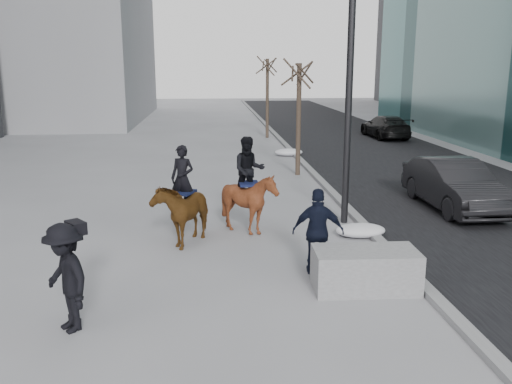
{
  "coord_description": "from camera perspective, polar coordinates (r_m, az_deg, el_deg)",
  "views": [
    {
      "loc": [
        -0.96,
        -9.87,
        4.1
      ],
      "look_at": [
        0.0,
        1.2,
        1.5
      ],
      "focal_mm": 38.0,
      "sensor_mm": 36.0,
      "label": 1
    }
  ],
  "objects": [
    {
      "name": "ground",
      "position": [
        10.74,
        0.56,
        -9.29
      ],
      "size": [
        120.0,
        120.0,
        0.0
      ],
      "primitive_type": "plane",
      "color": "gray",
      "rests_on": "ground"
    },
    {
      "name": "road",
      "position": [
        21.8,
        16.57,
        1.79
      ],
      "size": [
        8.0,
        90.0,
        0.01
      ],
      "primitive_type": "cube",
      "color": "black",
      "rests_on": "ground"
    },
    {
      "name": "curb",
      "position": [
        20.67,
        6.19,
        1.82
      ],
      "size": [
        0.25,
        90.0,
        0.12
      ],
      "primitive_type": "cube",
      "color": "gray",
      "rests_on": "ground"
    },
    {
      "name": "planter",
      "position": [
        10.41,
        11.43,
        -8.03
      ],
      "size": [
        1.96,
        1.03,
        0.77
      ],
      "primitive_type": "cube",
      "rotation": [
        0.0,
        0.0,
        -0.03
      ],
      "color": "#949597",
      "rests_on": "ground"
    },
    {
      "name": "car_near",
      "position": [
        16.76,
        20.12,
        0.73
      ],
      "size": [
        1.59,
        4.42,
        1.45
      ],
      "primitive_type": "imported",
      "rotation": [
        0.0,
        0.0,
        0.01
      ],
      "color": "black",
      "rests_on": "ground"
    },
    {
      "name": "car_far",
      "position": [
        32.43,
        13.46,
        6.72
      ],
      "size": [
        1.97,
        4.55,
        1.31
      ],
      "primitive_type": "imported",
      "rotation": [
        0.0,
        0.0,
        3.17
      ],
      "color": "black",
      "rests_on": "ground"
    },
    {
      "name": "tree_near",
      "position": [
        20.57,
        4.51,
        8.19
      ],
      "size": [
        1.2,
        1.2,
        4.65
      ],
      "primitive_type": null,
      "color": "#32241D",
      "rests_on": "ground"
    },
    {
      "name": "tree_far",
      "position": [
        31.45,
        1.2,
        10.24
      ],
      "size": [
        1.2,
        1.2,
        4.98
      ],
      "primitive_type": null,
      "color": "#342B1E",
      "rests_on": "ground"
    },
    {
      "name": "mounted_left",
      "position": [
        12.87,
        -7.69,
        -1.56
      ],
      "size": [
        1.48,
        1.95,
        2.3
      ],
      "color": "#4F2E0F",
      "rests_on": "ground"
    },
    {
      "name": "mounted_right",
      "position": [
        13.39,
        -0.73,
        -0.36
      ],
      "size": [
        1.35,
        1.5,
        2.41
      ],
      "color": "#48220E",
      "rests_on": "ground"
    },
    {
      "name": "feeder",
      "position": [
        10.88,
        6.55,
        -4.16
      ],
      "size": [
        1.09,
        0.94,
        1.75
      ],
      "color": "black",
      "rests_on": "ground"
    },
    {
      "name": "camera_crew",
      "position": [
        9.03,
        -19.37,
        -8.47
      ],
      "size": [
        1.21,
        1.3,
        1.75
      ],
      "color": "black",
      "rests_on": "ground"
    },
    {
      "name": "lamppost",
      "position": [
        14.23,
        9.96,
        16.58
      ],
      "size": [
        0.25,
        0.96,
        9.09
      ],
      "color": "black",
      "rests_on": "ground"
    },
    {
      "name": "snow_piles",
      "position": [
        19.94,
        5.72,
        1.72
      ],
      "size": [
        1.32,
        13.05,
        0.33
      ],
      "color": "silver",
      "rests_on": "ground"
    }
  ]
}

